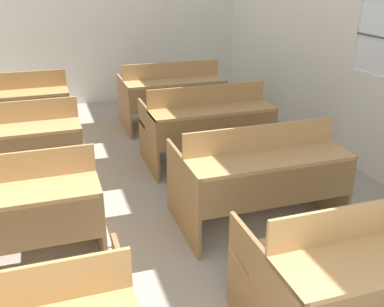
% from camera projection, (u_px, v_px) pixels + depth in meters
% --- Properties ---
extents(wall_back, '(5.72, 0.06, 2.96)m').
position_uv_depth(wall_back, '(59.00, 8.00, 6.66)').
color(wall_back, white).
rests_on(wall_back, ground_plane).
extents(bench_front_right, '(1.31, 0.84, 0.88)m').
position_uv_depth(bench_front_right, '(367.00, 265.00, 2.55)').
color(bench_front_right, olive).
rests_on(bench_front_right, ground_plane).
extents(bench_second_left, '(1.31, 0.84, 0.88)m').
position_uv_depth(bench_second_left, '(3.00, 210.00, 3.13)').
color(bench_second_left, olive).
rests_on(bench_second_left, ground_plane).
extents(bench_second_right, '(1.31, 0.84, 0.88)m').
position_uv_depth(bench_second_right, '(259.00, 173.00, 3.70)').
color(bench_second_right, olive).
rests_on(bench_second_right, ground_plane).
extents(bench_third_left, '(1.31, 0.84, 0.88)m').
position_uv_depth(bench_third_left, '(10.00, 144.00, 4.30)').
color(bench_third_left, olive).
rests_on(bench_third_left, ground_plane).
extents(bench_third_right, '(1.31, 0.84, 0.88)m').
position_uv_depth(bench_third_right, '(206.00, 123.00, 4.90)').
color(bench_third_right, olive).
rests_on(bench_third_right, ground_plane).
extents(bench_back_left, '(1.31, 0.84, 0.88)m').
position_uv_depth(bench_back_left, '(13.00, 106.00, 5.48)').
color(bench_back_left, olive).
rests_on(bench_back_left, ground_plane).
extents(bench_back_right, '(1.31, 0.84, 0.88)m').
position_uv_depth(bench_back_right, '(172.00, 93.00, 6.07)').
color(bench_back_right, olive).
rests_on(bench_back_right, ground_plane).
extents(wastepaper_bin, '(0.23, 0.23, 0.31)m').
position_uv_depth(wastepaper_bin, '(236.00, 96.00, 7.09)').
color(wastepaper_bin, '#1E6B33').
rests_on(wastepaper_bin, ground_plane).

